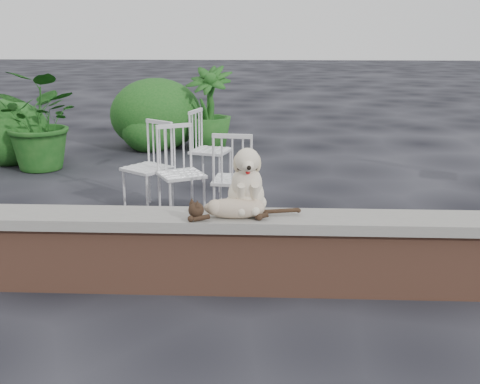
{
  "coord_description": "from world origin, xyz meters",
  "views": [
    {
      "loc": [
        -0.07,
        -4.19,
        1.93
      ],
      "look_at": [
        -0.28,
        0.2,
        0.7
      ],
      "focal_mm": 45.22,
      "sensor_mm": 36.0,
      "label": 1
    }
  ],
  "objects_px": {
    "dog": "(246,178)",
    "chair_c": "(235,178)",
    "chair_b": "(147,167)",
    "potted_plant_a": "(42,120)",
    "chair_e": "(211,149)",
    "potted_plant_b": "(209,109)",
    "chair_a": "(181,173)",
    "cat": "(234,207)"
  },
  "relations": [
    {
      "from": "chair_c",
      "to": "chair_b",
      "type": "bearing_deg",
      "value": -19.41
    },
    {
      "from": "chair_b",
      "to": "potted_plant_a",
      "type": "relative_size",
      "value": 0.7
    },
    {
      "from": "chair_a",
      "to": "chair_e",
      "type": "bearing_deg",
      "value": 53.63
    },
    {
      "from": "dog",
      "to": "chair_b",
      "type": "bearing_deg",
      "value": 113.68
    },
    {
      "from": "chair_b",
      "to": "chair_a",
      "type": "bearing_deg",
      "value": 3.99
    },
    {
      "from": "cat",
      "to": "chair_e",
      "type": "bearing_deg",
      "value": 91.76
    },
    {
      "from": "chair_c",
      "to": "potted_plant_a",
      "type": "distance_m",
      "value": 3.52
    },
    {
      "from": "chair_b",
      "to": "chair_e",
      "type": "xyz_separation_m",
      "value": [
        0.58,
        0.95,
        0.0
      ]
    },
    {
      "from": "cat",
      "to": "chair_e",
      "type": "distance_m",
      "value": 3.03
    },
    {
      "from": "potted_plant_b",
      "to": "cat",
      "type": "bearing_deg",
      "value": -82.49
    },
    {
      "from": "chair_e",
      "to": "chair_c",
      "type": "bearing_deg",
      "value": -148.58
    },
    {
      "from": "dog",
      "to": "potted_plant_b",
      "type": "xyz_separation_m",
      "value": [
        -0.77,
        5.08,
        -0.18
      ]
    },
    {
      "from": "chair_b",
      "to": "dog",
      "type": "bearing_deg",
      "value": -23.18
    },
    {
      "from": "potted_plant_a",
      "to": "chair_b",
      "type": "bearing_deg",
      "value": -45.19
    },
    {
      "from": "cat",
      "to": "chair_b",
      "type": "height_order",
      "value": "chair_b"
    },
    {
      "from": "chair_e",
      "to": "potted_plant_a",
      "type": "xyz_separation_m",
      "value": [
        -2.35,
        0.83,
        0.21
      ]
    },
    {
      "from": "chair_b",
      "to": "chair_c",
      "type": "bearing_deg",
      "value": 11.43
    },
    {
      "from": "dog",
      "to": "chair_e",
      "type": "relative_size",
      "value": 0.55
    },
    {
      "from": "potted_plant_a",
      "to": "dog",
      "type": "bearing_deg",
      "value": -51.86
    },
    {
      "from": "chair_a",
      "to": "chair_b",
      "type": "xyz_separation_m",
      "value": [
        -0.39,
        0.25,
        0.0
      ]
    },
    {
      "from": "chair_b",
      "to": "potted_plant_a",
      "type": "distance_m",
      "value": 2.52
    },
    {
      "from": "chair_b",
      "to": "potted_plant_b",
      "type": "distance_m",
      "value": 3.21
    },
    {
      "from": "chair_c",
      "to": "chair_e",
      "type": "relative_size",
      "value": 1.0
    },
    {
      "from": "potted_plant_a",
      "to": "potted_plant_b",
      "type": "height_order",
      "value": "potted_plant_a"
    },
    {
      "from": "chair_a",
      "to": "chair_b",
      "type": "bearing_deg",
      "value": 120.35
    },
    {
      "from": "dog",
      "to": "cat",
      "type": "xyz_separation_m",
      "value": [
        -0.08,
        -0.15,
        -0.17
      ]
    },
    {
      "from": "dog",
      "to": "chair_c",
      "type": "xyz_separation_m",
      "value": [
        -0.16,
        1.45,
        -0.37
      ]
    },
    {
      "from": "chair_a",
      "to": "chair_b",
      "type": "height_order",
      "value": "same"
    },
    {
      "from": "potted_plant_b",
      "to": "chair_b",
      "type": "bearing_deg",
      "value": -96.19
    },
    {
      "from": "chair_e",
      "to": "potted_plant_b",
      "type": "xyz_separation_m",
      "value": [
        -0.24,
        2.24,
        0.18
      ]
    },
    {
      "from": "chair_c",
      "to": "chair_b",
      "type": "height_order",
      "value": "same"
    },
    {
      "from": "cat",
      "to": "chair_a",
      "type": "height_order",
      "value": "chair_a"
    },
    {
      "from": "dog",
      "to": "chair_c",
      "type": "relative_size",
      "value": 0.55
    },
    {
      "from": "dog",
      "to": "cat",
      "type": "distance_m",
      "value": 0.24
    },
    {
      "from": "dog",
      "to": "chair_b",
      "type": "height_order",
      "value": "dog"
    },
    {
      "from": "chair_a",
      "to": "potted_plant_b",
      "type": "distance_m",
      "value": 3.44
    },
    {
      "from": "cat",
      "to": "chair_e",
      "type": "height_order",
      "value": "chair_e"
    },
    {
      "from": "chair_a",
      "to": "cat",
      "type": "bearing_deg",
      "value": -97.64
    },
    {
      "from": "dog",
      "to": "chair_c",
      "type": "height_order",
      "value": "dog"
    },
    {
      "from": "chair_c",
      "to": "chair_b",
      "type": "distance_m",
      "value": 1.05
    },
    {
      "from": "chair_e",
      "to": "potted_plant_a",
      "type": "distance_m",
      "value": 2.5
    },
    {
      "from": "dog",
      "to": "potted_plant_b",
      "type": "height_order",
      "value": "potted_plant_b"
    }
  ]
}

